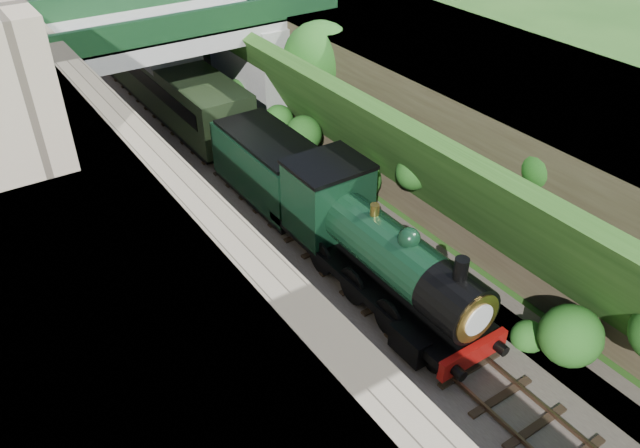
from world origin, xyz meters
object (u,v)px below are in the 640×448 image
at_px(tree, 320,61).
at_px(locomotive, 375,250).
at_px(tender, 271,171).
at_px(road_bridge, 180,61).

height_order(tree, locomotive, tree).
xyz_separation_m(tree, tender, (-4.71, -3.16, -3.03)).
relative_size(locomotive, tender, 1.70).
height_order(road_bridge, locomotive, road_bridge).
bearing_deg(tender, road_bridge, 91.74).
bearing_deg(road_bridge, tender, -88.26).
bearing_deg(tree, locomotive, -114.12).
distance_m(road_bridge, locomotive, 15.94).
xyz_separation_m(road_bridge, tree, (4.97, -5.26, 0.57)).
relative_size(road_bridge, tree, 2.42).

